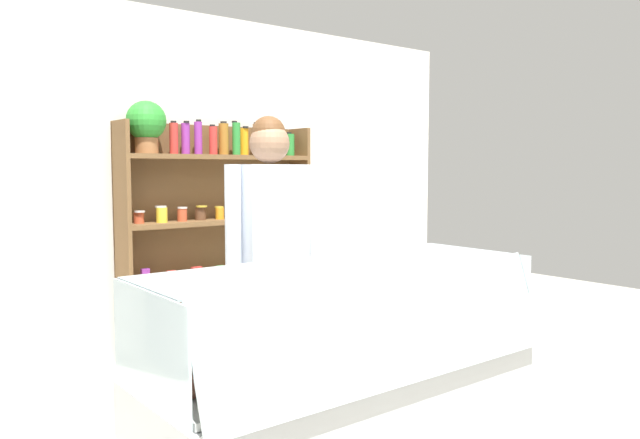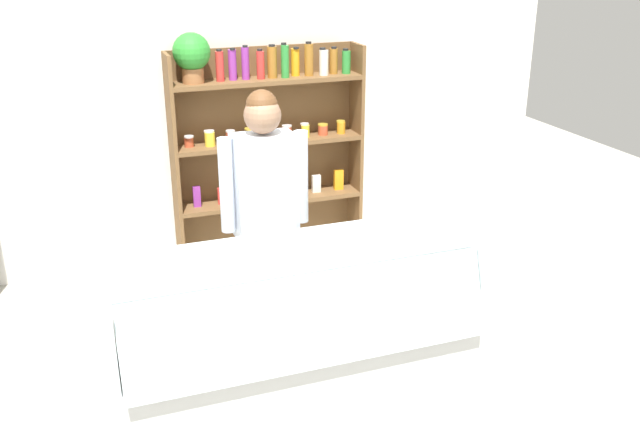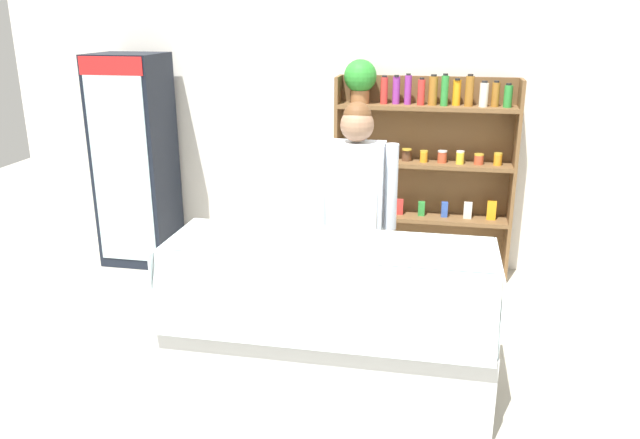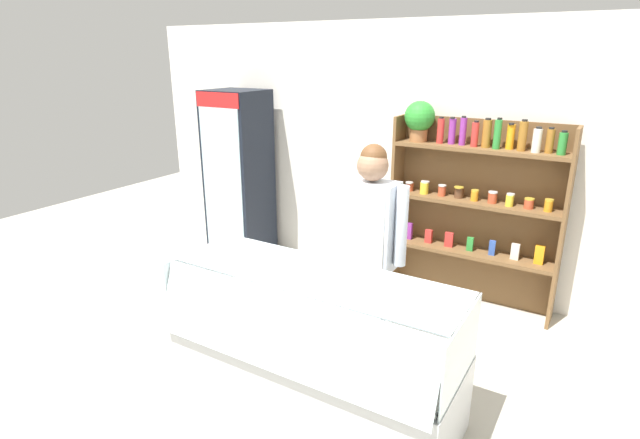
# 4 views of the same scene
# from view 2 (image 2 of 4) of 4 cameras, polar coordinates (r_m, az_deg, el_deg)

# --- Properties ---
(ground_plane) EXTENTS (12.00, 12.00, 0.00)m
(ground_plane) POSITION_cam_2_polar(r_m,az_deg,el_deg) (4.39, -5.36, -14.98)
(ground_plane) COLOR #B7B2A3
(back_wall) EXTENTS (6.80, 0.10, 2.70)m
(back_wall) POSITION_cam_2_polar(r_m,az_deg,el_deg) (5.96, -11.78, 8.95)
(back_wall) COLOR white
(back_wall) RESTS_ON ground
(shelving_unit) EXTENTS (1.59, 0.29, 1.95)m
(shelving_unit) POSITION_cam_2_polar(r_m,az_deg,el_deg) (5.91, -4.99, 6.97)
(shelving_unit) COLOR brown
(shelving_unit) RESTS_ON ground
(deli_display_case) EXTENTS (2.00, 0.81, 1.01)m
(deli_display_case) POSITION_cam_2_polar(r_m,az_deg,el_deg) (4.22, -2.12, -11.39)
(deli_display_case) COLOR silver
(deli_display_case) RESTS_ON ground
(shop_clerk) EXTENTS (0.58, 0.25, 1.76)m
(shop_clerk) POSITION_cam_2_polar(r_m,az_deg,el_deg) (4.54, -4.41, 1.45)
(shop_clerk) COLOR #383D51
(shop_clerk) RESTS_ON ground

